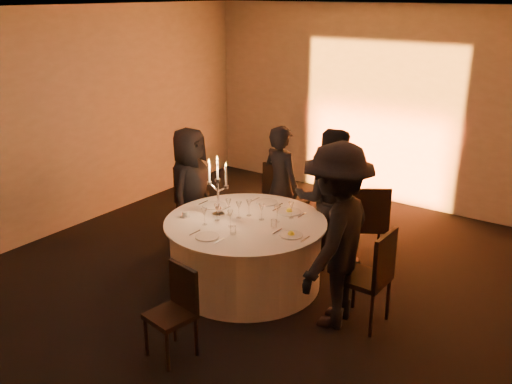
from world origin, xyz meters
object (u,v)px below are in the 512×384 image
Objects in this scene: chair_back_left at (281,196)px; guest_left at (190,190)px; guest_back_left at (281,186)px; guest_right at (336,236)px; candelabra at (218,195)px; banquet_table at (246,252)px; chair_left at (187,192)px; chair_front at (176,307)px; guest_back_right at (329,199)px; chair_right at (372,273)px; chair_back_right at (369,221)px; coffee_cup at (185,214)px.

guest_left reaches higher than chair_back_left.
guest_back_left is 0.85× the size of guest_right.
guest_left is 0.88m from candelabra.
guest_left is at bearing -107.63° from guest_right.
candelabra is (-0.35, -0.05, 0.63)m from banquet_table.
chair_left is 1.35m from chair_back_left.
guest_back_right is at bearing 93.55° from chair_front.
candelabra is (-1.86, -0.07, 0.44)m from chair_right.
guest_right is (1.56, -1.45, 0.35)m from chair_back_left.
chair_back_right is at bearing -175.26° from guest_right.
chair_front is 0.46× the size of guest_right.
banquet_table is 1.55m from chair_back_right.
chair_left is 1.58m from coffee_cup.
guest_right is (0.91, 1.30, 0.45)m from chair_front.
guest_back_right reaches higher than coffee_cup.
guest_left is at bearing -8.59° from guest_back_right.
coffee_cup is (-0.24, -1.63, 0.22)m from chair_back_left.
chair_left is at bearing 139.75° from chair_front.
chair_back_right is 0.60× the size of guest_back_right.
candelabra is at bearing -99.15° from guest_right.
chair_back_right is 0.55× the size of guest_right.
chair_left is 0.55× the size of guest_back_right.
guest_back_right is at bearing 61.00° from banquet_table.
guest_back_left reaches higher than chair_left.
chair_back_right is (0.92, 1.23, 0.19)m from banquet_table.
chair_back_right is 9.25× the size of coffee_cup.
coffee_cup is at bearing 96.16° from chair_back_left.
chair_right is 1.38m from guest_back_right.
guest_right is 2.65× the size of candelabra.
guest_right is at bearing 64.84° from chair_front.
guest_right is (0.26, -1.36, 0.36)m from chair_back_right.
coffee_cup is at bearing -80.32° from chair_right.
candelabra is (-0.05, -1.23, 0.22)m from guest_back_left.
guest_back_left is 1.98m from guest_right.
coffee_cup is (-1.15, -1.25, -0.05)m from guest_back_right.
guest_right reaches higher than candelabra.
chair_back_right is at bearing -152.63° from chair_right.
candelabra reaches higher than chair_left.
chair_back_right is 1.24m from guest_back_left.
guest_back_right is 15.48× the size of coffee_cup.
chair_right is 9.27× the size of coffee_cup.
chair_back_left is 1.46× the size of candelabra.
guest_back_left reaches higher than banquet_table.
chair_left is 3.03m from guest_right.
candelabra is at bearing 42.48° from coffee_cup.
guest_back_right is (0.91, -0.38, 0.27)m from chair_back_left.
guest_right reaches higher than coffee_cup.
chair_front is 0.54× the size of guest_back_left.
chair_right is at bearing 2.17° from candelabra.
chair_back_right is at bearing 44.92° from coffee_cup.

